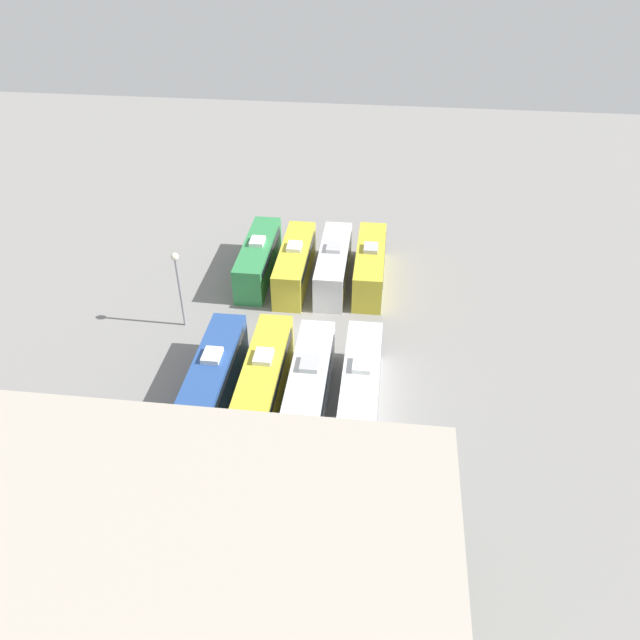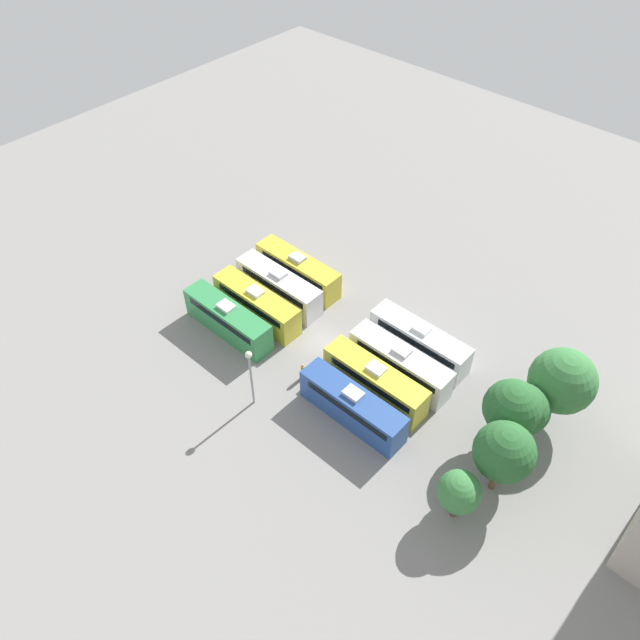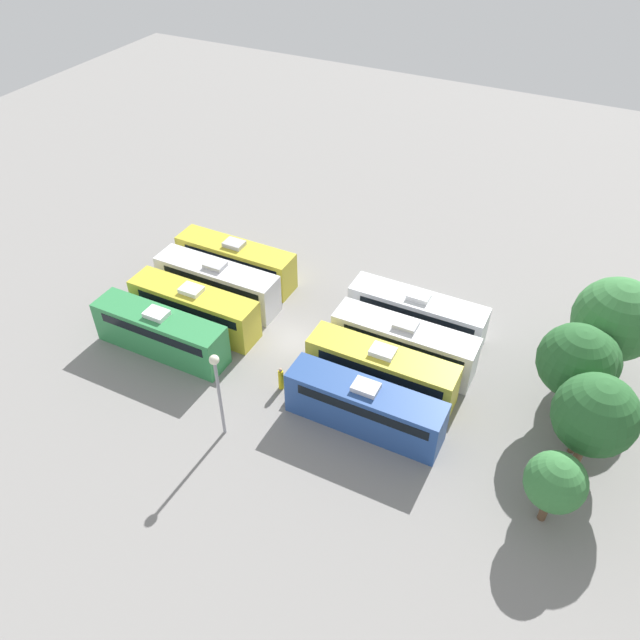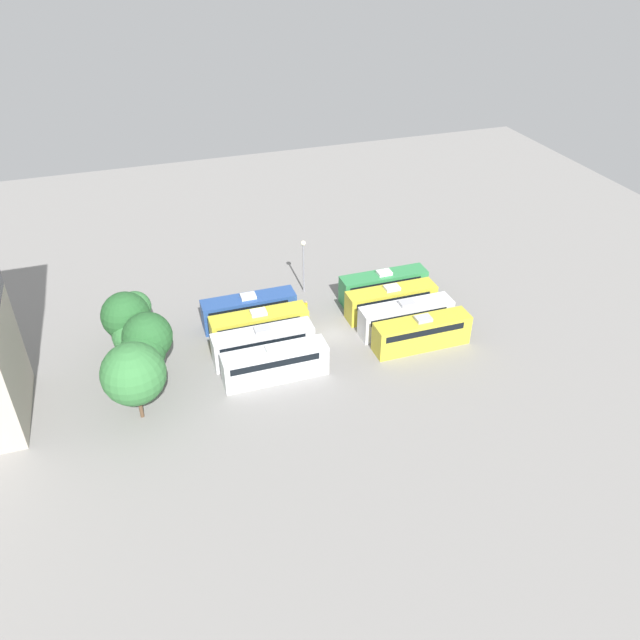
# 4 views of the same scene
# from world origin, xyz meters

# --- Properties ---
(ground_plane) EXTENTS (116.91, 116.91, 0.00)m
(ground_plane) POSITION_xyz_m (0.00, 0.00, 0.00)
(ground_plane) COLOR gray
(bus_0) EXTENTS (2.46, 10.09, 3.57)m
(bus_0) POSITION_xyz_m (-4.84, -7.89, 1.77)
(bus_0) COLOR gold
(bus_0) RESTS_ON ground_plane
(bus_1) EXTENTS (2.46, 10.09, 3.57)m
(bus_1) POSITION_xyz_m (-1.68, -7.59, 1.77)
(bus_1) COLOR silver
(bus_1) RESTS_ON ground_plane
(bus_2) EXTENTS (2.46, 10.09, 3.57)m
(bus_2) POSITION_xyz_m (1.68, -7.37, 1.77)
(bus_2) COLOR gold
(bus_2) RESTS_ON ground_plane
(bus_3) EXTENTS (2.46, 10.09, 3.57)m
(bus_3) POSITION_xyz_m (5.01, -7.90, 1.77)
(bus_3) COLOR #338C4C
(bus_3) RESTS_ON ground_plane
(bus_4) EXTENTS (2.46, 10.09, 3.57)m
(bus_4) POSITION_xyz_m (-5.02, 7.60, 1.77)
(bus_4) COLOR silver
(bus_4) RESTS_ON ground_plane
(bus_5) EXTENTS (2.46, 10.09, 3.57)m
(bus_5) POSITION_xyz_m (-1.61, 7.89, 1.77)
(bus_5) COLOR silver
(bus_5) RESTS_ON ground_plane
(bus_6) EXTENTS (2.46, 10.09, 3.57)m
(bus_6) POSITION_xyz_m (1.52, 7.51, 1.77)
(bus_6) COLOR gold
(bus_6) RESTS_ON ground_plane
(bus_7) EXTENTS (2.46, 10.09, 3.57)m
(bus_7) POSITION_xyz_m (4.94, 7.80, 1.77)
(bus_7) COLOR #284C93
(bus_7) RESTS_ON ground_plane
(worker_person) EXTENTS (0.36, 0.36, 1.81)m
(worker_person) POSITION_xyz_m (4.49, 1.52, 0.84)
(worker_person) COLOR gold
(worker_person) RESTS_ON ground_plane
(light_pole) EXTENTS (0.60, 0.60, 6.59)m
(light_pole) POSITION_xyz_m (9.44, 0.22, 4.57)
(light_pole) COLOR gray
(light_pole) RESTS_ON ground_plane
(tree_0) EXTENTS (5.53, 5.53, 7.63)m
(tree_0) POSITION_xyz_m (-6.57, 20.29, 4.85)
(tree_0) COLOR brown
(tree_0) RESTS_ON ground_plane
(tree_1) EXTENTS (4.14, 4.14, 6.21)m
(tree_1) POSITION_xyz_m (-2.52, 19.25, 4.12)
(tree_1) COLOR brown
(tree_1) RESTS_ON ground_plane
(tree_2) EXTENTS (4.62, 4.62, 7.18)m
(tree_2) POSITION_xyz_m (-1.40, 18.63, 4.84)
(tree_2) COLOR brown
(tree_2) RESTS_ON ground_plane
(tree_3) EXTENTS (3.86, 3.86, 5.45)m
(tree_3) POSITION_xyz_m (1.17, 19.97, 3.51)
(tree_3) COLOR brown
(tree_3) RESTS_ON ground_plane
(tree_4) EXTENTS (4.67, 4.67, 7.32)m
(tree_4) POSITION_xyz_m (2.66, 20.27, 4.96)
(tree_4) COLOR brown
(tree_4) RESTS_ON ground_plane
(tree_5) EXTENTS (3.29, 3.29, 4.99)m
(tree_5) POSITION_xyz_m (6.69, 19.30, 3.31)
(tree_5) COLOR brown
(tree_5) RESTS_ON ground_plane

